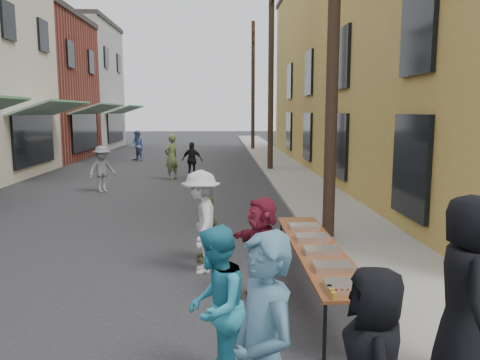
{
  "coord_description": "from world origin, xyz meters",
  "views": [
    {
      "loc": [
        1.99,
        -6.75,
        2.76
      ],
      "look_at": [
        2.4,
        3.16,
        1.3
      ],
      "focal_mm": 35.0,
      "sensor_mm": 36.0,
      "label": 1
    }
  ],
  "objects": [
    {
      "name": "passerby_far",
      "position": [
        -2.67,
        19.66,
        0.85
      ],
      "size": [
        1.05,
        1.04,
        1.71
      ],
      "primitive_type": "imported",
      "rotation": [
        0.0,
        0.0,
        5.55
      ],
      "color": "#5472A3",
      "rests_on": "ground"
    },
    {
      "name": "catering_tray_buns_end",
      "position": [
        3.42,
        1.05,
        0.79
      ],
      "size": [
        0.5,
        0.33,
        0.08
      ],
      "primitive_type": "cube",
      "color": "tan",
      "rests_on": "serving_table"
    },
    {
      "name": "passerby_right",
      "position": [
        -0.02,
        12.28,
        0.92
      ],
      "size": [
        0.77,
        0.8,
        1.85
      ],
      "primitive_type": "imported",
      "rotation": [
        0.0,
        0.0,
        4.02
      ],
      "color": "#606C3E",
      "rests_on": "ground"
    },
    {
      "name": "condiment_jar_b",
      "position": [
        3.2,
        -1.9,
        0.79
      ],
      "size": [
        0.07,
        0.07,
        0.08
      ],
      "primitive_type": "cylinder",
      "color": "#A57F26",
      "rests_on": "serving_table"
    },
    {
      "name": "catering_tray_sausage",
      "position": [
        3.42,
        -1.7,
        0.79
      ],
      "size": [
        0.5,
        0.33,
        0.08
      ],
      "primitive_type": "cube",
      "color": "maroon",
      "rests_on": "serving_table"
    },
    {
      "name": "catering_tray_foil_d",
      "position": [
        3.42,
        0.35,
        0.79
      ],
      "size": [
        0.5,
        0.33,
        0.08
      ],
      "primitive_type": "cube",
      "color": "#B2B2B7",
      "rests_on": "serving_table"
    },
    {
      "name": "guest_front_c",
      "position": [
        1.93,
        -2.31,
        0.82
      ],
      "size": [
        0.78,
        0.92,
        1.65
      ],
      "primitive_type": "imported",
      "rotation": [
        0.0,
        0.0,
        -1.79
      ],
      "color": "teal",
      "rests_on": "ground"
    },
    {
      "name": "guest_front_e",
      "position": [
        1.72,
        1.71,
        0.78
      ],
      "size": [
        0.46,
        0.94,
        1.56
      ],
      "primitive_type": "imported",
      "rotation": [
        0.0,
        0.0,
        -1.49
      ],
      "color": "brown",
      "rests_on": "ground"
    },
    {
      "name": "guest_front_b",
      "position": [
        2.29,
        -3.59,
        0.96
      ],
      "size": [
        0.69,
        0.82,
        1.93
      ],
      "primitive_type": "imported",
      "rotation": [
        0.0,
        0.0,
        -1.19
      ],
      "color": "teal",
      "rests_on": "ground"
    },
    {
      "name": "utility_pole_mid",
      "position": [
        4.3,
        15.0,
        4.5
      ],
      "size": [
        0.26,
        0.26,
        9.0
      ],
      "primitive_type": "cylinder",
      "color": "#2D2116",
      "rests_on": "ground"
    },
    {
      "name": "passerby_mid",
      "position": [
        0.8,
        12.61,
        0.76
      ],
      "size": [
        0.95,
        0.6,
        1.51
      ],
      "primitive_type": "imported",
      "rotation": [
        0.0,
        0.0,
        2.87
      ],
      "color": "black",
      "rests_on": "ground"
    },
    {
      "name": "serving_table",
      "position": [
        3.42,
        -0.05,
        0.71
      ],
      "size": [
        0.7,
        4.0,
        0.75
      ],
      "color": "maroon",
      "rests_on": "ground"
    },
    {
      "name": "utility_pole_near",
      "position": [
        4.3,
        3.0,
        4.5
      ],
      "size": [
        0.26,
        0.26,
        9.0
      ],
      "primitive_type": "cylinder",
      "color": "#2D2116",
      "rests_on": "ground"
    },
    {
      "name": "catering_tray_buns",
      "position": [
        3.42,
        -0.35,
        0.79
      ],
      "size": [
        0.5,
        0.33,
        0.08
      ],
      "primitive_type": "cube",
      "color": "tan",
      "rests_on": "serving_table"
    },
    {
      "name": "catering_tray_foil_b",
      "position": [
        3.42,
        -1.05,
        0.79
      ],
      "size": [
        0.5,
        0.33,
        0.08
      ],
      "primitive_type": "cube",
      "color": "#B2B2B7",
      "rests_on": "serving_table"
    },
    {
      "name": "ground",
      "position": [
        0.0,
        0.0,
        0.0
      ],
      "size": [
        120.0,
        120.0,
        0.0
      ],
      "primitive_type": "plane",
      "color": "#28282B",
      "rests_on": "ground"
    },
    {
      "name": "condiment_jar_c",
      "position": [
        3.2,
        -1.8,
        0.79
      ],
      "size": [
        0.07,
        0.07,
        0.08
      ],
      "primitive_type": "cylinder",
      "color": "#A57F26",
      "rests_on": "serving_table"
    },
    {
      "name": "server",
      "position": [
        4.35,
        -2.57,
        1.05
      ],
      "size": [
        0.88,
        1.07,
        1.89
      ],
      "primitive_type": "imported",
      "rotation": [
        0.0,
        0.0,
        1.23
      ],
      "color": "black",
      "rests_on": "sidewalk"
    },
    {
      "name": "cup_stack",
      "position": [
        3.62,
        -1.95,
        0.81
      ],
      "size": [
        0.08,
        0.08,
        0.12
      ],
      "primitive_type": "cylinder",
      "color": "tan",
      "rests_on": "serving_table"
    },
    {
      "name": "utility_pole_far",
      "position": [
        4.3,
        27.0,
        4.5
      ],
      "size": [
        0.26,
        0.26,
        9.0
      ],
      "primitive_type": "cylinder",
      "color": "#2D2116",
      "rests_on": "ground"
    },
    {
      "name": "guest_queue_back",
      "position": [
        2.58,
        -0.19,
        0.77
      ],
      "size": [
        0.84,
        1.51,
        1.55
      ],
      "primitive_type": "imported",
      "rotation": [
        0.0,
        0.0,
        -1.29
      ],
      "color": "maroon",
      "rests_on": "ground"
    },
    {
      "name": "passerby_left",
      "position": [
        -2.09,
        9.37,
        0.8
      ],
      "size": [
        1.15,
        1.15,
        1.6
      ],
      "primitive_type": "imported",
      "rotation": [
        0.0,
        0.0,
        0.79
      ],
      "color": "slate",
      "rests_on": "ground"
    },
    {
      "name": "guest_front_d",
      "position": [
        1.65,
        1.09,
        0.89
      ],
      "size": [
        0.71,
        1.17,
        1.77
      ],
      "primitive_type": "imported",
      "rotation": [
        0.0,
        0.0,
        -1.53
      ],
      "color": "silver",
      "rests_on": "ground"
    },
    {
      "name": "sidewalk",
      "position": [
        5.0,
        15.0,
        0.05
      ],
      "size": [
        2.2,
        60.0,
        0.1
      ],
      "primitive_type": "cube",
      "color": "gray",
      "rests_on": "ground"
    },
    {
      "name": "building_ochre",
      "position": [
        11.1,
        14.0,
        5.0
      ],
      "size": [
        10.0,
        28.0,
        10.0
      ],
      "primitive_type": "cube",
      "color": "#B58940",
      "rests_on": "ground"
    },
    {
      "name": "condiment_jar_a",
      "position": [
        3.2,
        -2.0,
        0.79
      ],
      "size": [
        0.07,
        0.07,
        0.08
      ],
      "primitive_type": "cylinder",
      "color": "#A57F26",
      "rests_on": "serving_table"
    }
  ]
}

